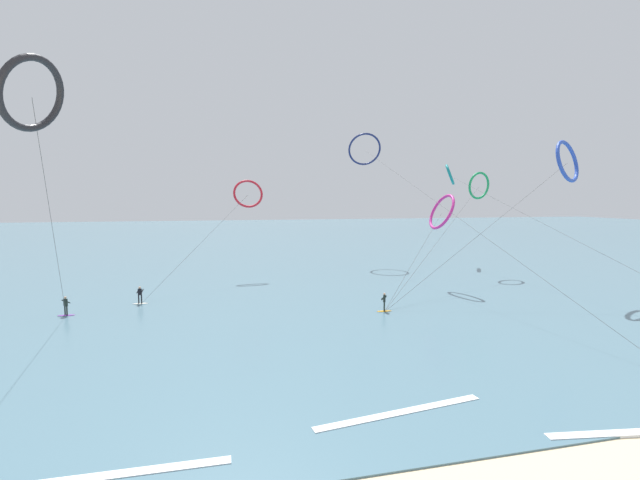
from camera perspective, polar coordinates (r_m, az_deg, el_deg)
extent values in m
cube|color=slate|center=(114.88, -9.79, 0.22)|extent=(400.00, 200.00, 0.08)
ellipsoid|color=purple|center=(44.24, -30.31, -8.51)|extent=(1.40, 0.40, 0.06)
cylinder|color=#1E2823|center=(44.26, -30.43, -7.94)|extent=(0.12, 0.12, 0.80)
cylinder|color=#1E2823|center=(44.02, -30.24, -8.00)|extent=(0.12, 0.12, 0.80)
cube|color=#1E2823|center=(43.99, -30.38, -7.07)|extent=(0.37, 0.36, 0.62)
sphere|color=tan|center=(43.91, -30.40, -6.53)|extent=(0.22, 0.22, 0.22)
cylinder|color=#1E2823|center=(44.28, -30.49, -6.93)|extent=(0.40, 0.44, 0.39)
cylinder|color=#1E2823|center=(43.91, -30.19, -7.02)|extent=(0.40, 0.44, 0.39)
ellipsoid|color=orange|center=(40.15, 8.41, -9.19)|extent=(1.40, 0.40, 0.06)
cylinder|color=#1E2823|center=(39.91, 8.41, -8.65)|extent=(0.12, 0.12, 0.80)
cylinder|color=#1E2823|center=(40.18, 8.43, -8.55)|extent=(0.12, 0.12, 0.80)
cube|color=#1E2823|center=(39.88, 8.43, -7.61)|extent=(0.32, 0.37, 0.62)
sphere|color=tan|center=(39.79, 8.44, -7.02)|extent=(0.22, 0.22, 0.22)
cylinder|color=#1E2823|center=(39.76, 8.35, -7.57)|extent=(0.49, 0.29, 0.39)
cylinder|color=#1E2823|center=(40.19, 8.39, -7.43)|extent=(0.49, 0.29, 0.39)
ellipsoid|color=silver|center=(45.92, -22.49, -7.69)|extent=(1.40, 0.40, 0.06)
cylinder|color=black|center=(45.77, -22.35, -7.18)|extent=(0.12, 0.12, 0.80)
cylinder|color=black|center=(45.89, -22.67, -7.16)|extent=(0.12, 0.12, 0.80)
cube|color=black|center=(45.69, -22.54, -6.30)|extent=(0.36, 0.28, 0.62)
sphere|color=tan|center=(45.61, -22.56, -5.78)|extent=(0.22, 0.22, 0.22)
cylinder|color=black|center=(45.70, -22.27, -6.22)|extent=(0.23, 0.51, 0.39)
cylinder|color=black|center=(45.89, -22.77, -6.19)|extent=(0.23, 0.51, 0.39)
torus|color=red|center=(58.08, -9.41, 6.01)|extent=(4.01, 1.94, 3.75)
cylinder|color=#3F3F3F|center=(51.32, -15.17, -0.18)|extent=(11.46, 13.78, 10.77)
torus|color=navy|center=(71.40, 5.86, 11.75)|extent=(5.51, 2.91, 4.98)
cylinder|color=#3F3F3F|center=(48.61, 16.39, 3.77)|extent=(1.76, 49.66, 18.01)
torus|color=#CC288E|center=(51.61, 15.66, 3.58)|extent=(2.15, 4.41, 4.13)
cylinder|color=#3F3F3F|center=(45.53, 12.51, -2.18)|extent=(10.50, 9.11, 8.59)
torus|color=teal|center=(73.03, 16.67, 8.22)|extent=(3.19, 3.79, 3.37)
cylinder|color=#3F3F3F|center=(53.64, 28.30, 1.28)|extent=(1.35, 46.53, 13.91)
torus|color=#2647B7|center=(52.70, 29.67, 8.95)|extent=(4.79, 3.36, 4.53)
cylinder|color=#3F3F3F|center=(45.09, 20.49, 0.95)|extent=(21.15, 2.60, 13.93)
torus|color=#199351|center=(63.44, 20.12, 6.71)|extent=(3.80, 1.54, 3.76)
cylinder|color=#3F3F3F|center=(51.08, 15.60, 0.41)|extent=(20.33, 16.97, 11.88)
torus|color=black|center=(29.31, -33.60, 15.67)|extent=(3.35, 4.53, 4.08)
cylinder|color=#3F3F3F|center=(35.98, -31.59, 0.85)|extent=(3.37, 14.02, 15.67)
cube|color=white|center=(19.68, -26.09, -26.08)|extent=(8.87, 0.57, 0.12)
cube|color=white|center=(22.49, 10.55, -21.40)|extent=(8.85, 1.75, 0.12)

